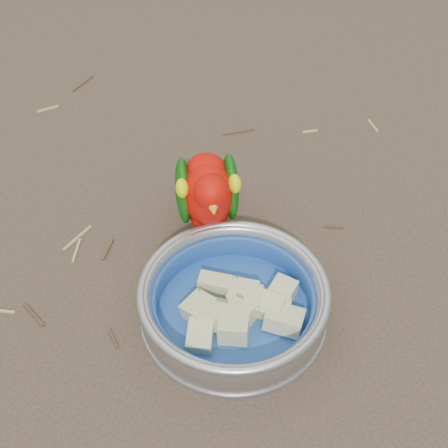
% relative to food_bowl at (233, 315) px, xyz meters
% --- Properties ---
extents(ground, '(60.00, 60.00, 0.00)m').
position_rel_food_bowl_xyz_m(ground, '(-0.04, 0.00, -0.01)').
color(ground, '#453529').
extents(food_bowl, '(0.23, 0.23, 0.02)m').
position_rel_food_bowl_xyz_m(food_bowl, '(0.00, 0.00, 0.00)').
color(food_bowl, '#B2B2BA').
rests_on(food_bowl, ground).
extents(bowl_wall, '(0.23, 0.23, 0.04)m').
position_rel_food_bowl_xyz_m(bowl_wall, '(0.00, 0.00, 0.03)').
color(bowl_wall, '#B2B2BA').
rests_on(bowl_wall, food_bowl).
extents(fruit_wedges, '(0.14, 0.14, 0.03)m').
position_rel_food_bowl_xyz_m(fruit_wedges, '(-0.00, 0.00, 0.02)').
color(fruit_wedges, beige).
rests_on(fruit_wedges, food_bowl).
extents(lory_parrot, '(0.14, 0.20, 0.15)m').
position_rel_food_bowl_xyz_m(lory_parrot, '(-0.07, 0.13, 0.06)').
color(lory_parrot, '#BA0B03').
rests_on(lory_parrot, ground).
extents(ground_debris, '(0.90, 0.80, 0.01)m').
position_rel_food_bowl_xyz_m(ground_debris, '(-0.09, 0.06, -0.01)').
color(ground_debris, tan).
rests_on(ground_debris, ground).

